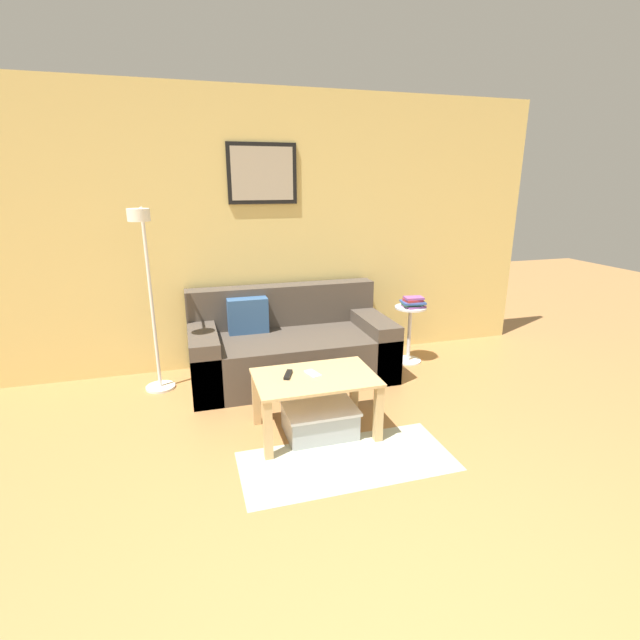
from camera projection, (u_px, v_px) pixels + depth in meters
The scene contains 10 objects.
wall_back at pixel (263, 233), 4.38m from camera, with size 5.60×0.09×2.55m.
area_rug at pixel (347, 461), 3.01m from camera, with size 1.38×0.62×0.01m, color #B2B79E.
couch at pixel (290, 347), 4.27m from camera, with size 1.80×0.90×0.80m.
coffee_table at pixel (315, 388), 3.27m from camera, with size 0.85×0.55×0.44m.
storage_bin at pixel (320, 420), 3.32m from camera, with size 0.51×0.39×0.21m.
floor_lamp at pixel (148, 285), 3.65m from camera, with size 0.25×0.54×1.56m.
side_table at pixel (409, 329), 4.59m from camera, with size 0.31×0.31×0.57m.
book_stack at pixel (413, 302), 4.50m from camera, with size 0.24×0.21×0.10m.
remote_control at pixel (288, 375), 3.24m from camera, with size 0.04×0.15×0.02m, color black.
cell_phone at pixel (313, 373), 3.28m from camera, with size 0.07×0.14×0.01m, color silver.
Camera 1 is at (-0.75, -0.78, 1.75)m, focal length 26.00 mm.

